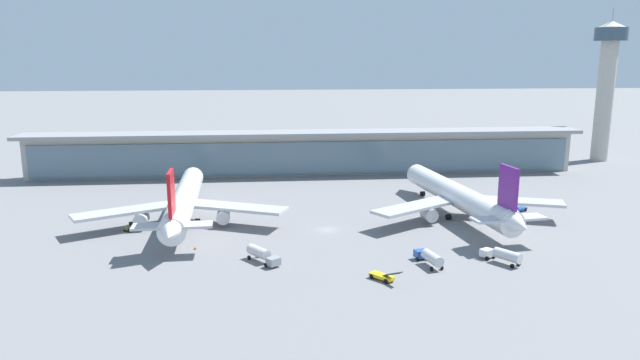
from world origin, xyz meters
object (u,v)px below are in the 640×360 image
object	(u,v)px
airliner_centre_stand	(458,196)
service_truck_by_tail_grey	(262,254)
service_truck_on_taxiway_olive	(130,227)
service_truck_at_far_stand_blue	(430,257)
airliner_left_stand	(184,201)
safety_cone_alpha	(195,248)
service_truck_near_nose_white	(503,255)
service_truck_under_wing_blue	(518,209)
control_tower	(607,78)
service_truck_mid_apron_yellow	(383,276)

from	to	relation	value
airliner_centre_stand	service_truck_by_tail_grey	distance (m)	57.66
service_truck_on_taxiway_olive	service_truck_at_far_stand_blue	world-z (taller)	service_truck_at_far_stand_blue
service_truck_at_far_stand_blue	airliner_left_stand	bearing A→B (deg)	145.99
airliner_centre_stand	service_truck_on_taxiway_olive	distance (m)	81.14
service_truck_on_taxiway_olive	safety_cone_alpha	xyz separation A→B (m)	(16.75, -15.22, -0.56)
service_truck_by_tail_grey	service_truck_on_taxiway_olive	bearing A→B (deg)	141.56
service_truck_near_nose_white	service_truck_at_far_stand_blue	world-z (taller)	same
service_truck_under_wing_blue	service_truck_on_taxiway_olive	bearing A→B (deg)	-175.58
service_truck_by_tail_grey	airliner_centre_stand	bearing A→B (deg)	29.98
airliner_centre_stand	service_truck_on_taxiway_olive	bearing A→B (deg)	-177.10
airliner_centre_stand	service_truck_on_taxiway_olive	xyz separation A→B (m)	(-80.90, -4.09, -4.68)
airliner_left_stand	safety_cone_alpha	size ratio (longest dim) A/B	94.54
safety_cone_alpha	service_truck_near_nose_white	bearing A→B (deg)	-13.14
control_tower	airliner_centre_stand	bearing A→B (deg)	-137.54
service_truck_under_wing_blue	service_truck_mid_apron_yellow	distance (m)	63.30
service_truck_by_tail_grey	service_truck_at_far_stand_blue	xyz separation A→B (m)	(32.87, -4.93, 0.00)
control_tower	service_truck_at_far_stand_blue	bearing A→B (deg)	-132.37
airliner_left_stand	airliner_centre_stand	bearing A→B (deg)	-1.16
service_truck_by_tail_grey	service_truck_on_taxiway_olive	xyz separation A→B (m)	(-31.07, 24.66, -0.83)
airliner_centre_stand	service_truck_near_nose_white	xyz separation A→B (m)	(-2.13, -33.80, -3.84)
airliner_centre_stand	safety_cone_alpha	distance (m)	67.20
service_truck_by_tail_grey	service_truck_at_far_stand_blue	size ratio (longest dim) A/B	0.93
service_truck_on_taxiway_olive	control_tower	distance (m)	185.32
airliner_centre_stand	service_truck_on_taxiway_olive	size ratio (longest dim) A/B	19.98
service_truck_near_nose_white	service_truck_by_tail_grey	world-z (taller)	same
airliner_centre_stand	control_tower	world-z (taller)	control_tower
service_truck_mid_apron_yellow	service_truck_at_far_stand_blue	xyz separation A→B (m)	(10.75, 6.83, 0.90)
airliner_left_stand	control_tower	size ratio (longest dim) A/B	1.13
service_truck_mid_apron_yellow	service_truck_at_far_stand_blue	world-z (taller)	service_truck_at_far_stand_blue
airliner_left_stand	service_truck_by_tail_grey	world-z (taller)	airliner_left_stand
control_tower	airliner_left_stand	bearing A→B (deg)	-153.84
service_truck_mid_apron_yellow	control_tower	xyz separation A→B (m)	(110.93, 116.64, 31.30)
service_truck_by_tail_grey	control_tower	bearing A→B (deg)	38.25
airliner_centre_stand	service_truck_at_far_stand_blue	xyz separation A→B (m)	(-16.97, -33.68, -3.84)
service_truck_at_far_stand_blue	safety_cone_alpha	xyz separation A→B (m)	(-47.18, 14.36, -1.39)
airliner_left_stand	service_truck_at_far_stand_blue	size ratio (longest dim) A/B	7.45
service_truck_under_wing_blue	service_truck_on_taxiway_olive	world-z (taller)	service_truck_under_wing_blue
airliner_centre_stand	service_truck_at_far_stand_blue	size ratio (longest dim) A/B	7.45
service_truck_at_far_stand_blue	service_truck_near_nose_white	bearing A→B (deg)	-0.45
service_truck_by_tail_grey	service_truck_at_far_stand_blue	distance (m)	33.24
airliner_left_stand	service_truck_under_wing_blue	xyz separation A→B (m)	(86.70, 2.14, -4.74)
airliner_left_stand	airliner_centre_stand	distance (m)	68.97
service_truck_near_nose_white	service_truck_under_wing_blue	world-z (taller)	service_truck_near_nose_white
service_truck_at_far_stand_blue	control_tower	world-z (taller)	control_tower
service_truck_by_tail_grey	airliner_left_stand	bearing A→B (deg)	122.39
service_truck_near_nose_white	service_truck_by_tail_grey	bearing A→B (deg)	173.96
service_truck_mid_apron_yellow	service_truck_by_tail_grey	world-z (taller)	service_truck_by_tail_grey
service_truck_under_wing_blue	control_tower	size ratio (longest dim) A/B	0.11
airliner_centre_stand	service_truck_near_nose_white	distance (m)	34.08
service_truck_near_nose_white	service_truck_at_far_stand_blue	bearing A→B (deg)	179.55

